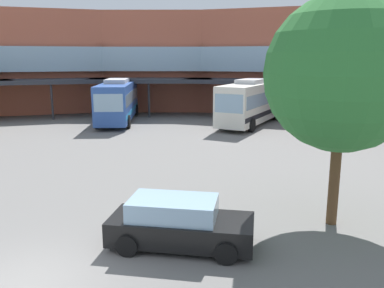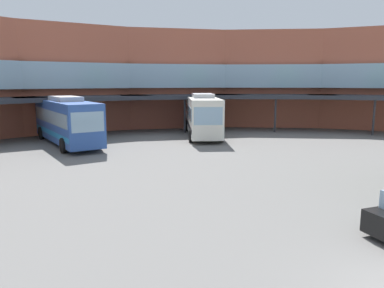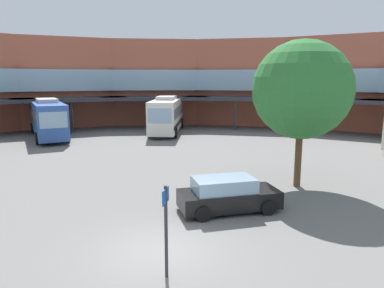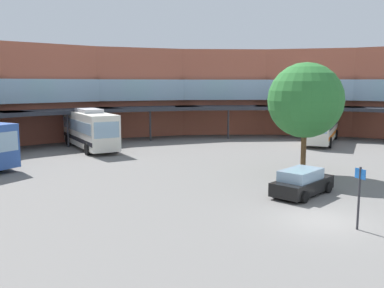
% 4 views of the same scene
% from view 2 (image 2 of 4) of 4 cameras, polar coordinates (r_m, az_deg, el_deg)
% --- Properties ---
extents(station_building, '(77.91, 35.19, 10.48)m').
position_cam_2_polar(station_building, '(32.57, 0.22, 10.00)').
color(station_building, '#AD5942').
rests_on(station_building, ground).
extents(bus_1, '(4.22, 10.83, 3.93)m').
position_cam_2_polar(bus_1, '(34.44, 1.64, 4.52)').
color(bus_1, silver).
rests_on(bus_1, ground).
extents(bus_3, '(6.31, 11.24, 3.87)m').
position_cam_2_polar(bus_3, '(31.51, -18.71, 3.48)').
color(bus_3, '#2D519E').
rests_on(bus_3, ground).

